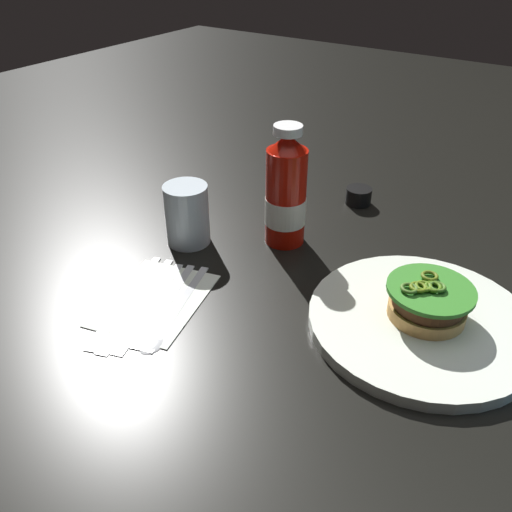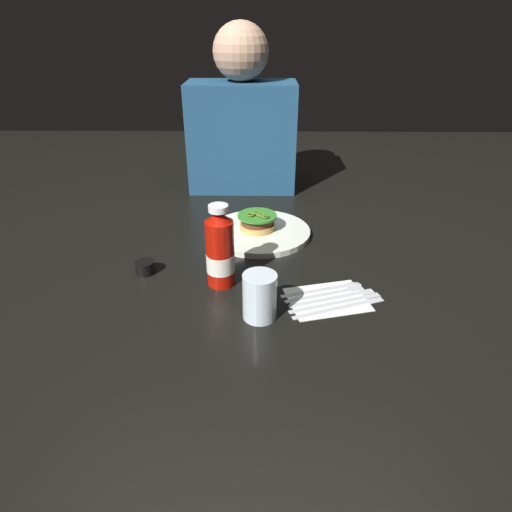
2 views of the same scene
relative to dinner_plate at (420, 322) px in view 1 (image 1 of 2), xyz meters
The scene contains 12 objects.
ground_plane 0.18m from the dinner_plate, 112.06° to the right, with size 3.00×3.00×0.00m, color black.
dinner_plate is the anchor object (origin of this frame).
burger_sandwich 0.03m from the dinner_plate, 152.90° to the left, with size 0.11×0.11×0.05m.
ketchup_bottle 0.29m from the dinner_plate, 108.32° to the right, with size 0.07×0.07×0.20m.
water_glass 0.40m from the dinner_plate, 89.39° to the right, with size 0.07×0.07×0.10m, color silver.
condiment_cup 0.36m from the dinner_plate, 141.88° to the right, with size 0.05×0.05×0.03m, color black.
napkin 0.37m from the dinner_plate, 64.89° to the right, with size 0.17×0.13×0.00m, color white.
steak_knife 0.41m from the dinner_plate, 62.15° to the right, with size 0.21×0.09×0.00m.
butter_knife 0.39m from the dinner_plate, 61.46° to the right, with size 0.22×0.09×0.00m.
table_knife 0.37m from the dinner_plate, 60.85° to the right, with size 0.21×0.08×0.00m.
fork_utensil 0.35m from the dinner_plate, 61.18° to the right, with size 0.19×0.08×0.00m.
spoon_utensil 0.34m from the dinner_plate, 58.46° to the right, with size 0.20×0.07×0.00m.
Camera 1 is at (0.64, 0.29, 0.47)m, focal length 37.24 mm.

